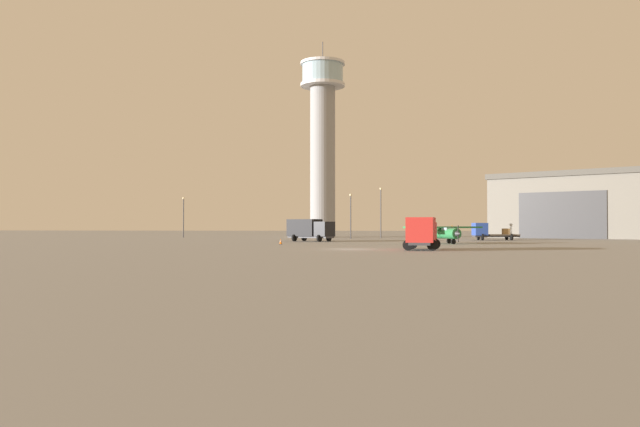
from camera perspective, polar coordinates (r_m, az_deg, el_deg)
ground_plane at (r=60.27m, az=2.84°, el=-3.27°), size 400.00×400.00×0.00m
control_tower at (r=121.80m, az=0.25°, el=7.21°), size 8.60×8.60×37.95m
hangar at (r=125.75m, az=22.54°, el=0.66°), size 34.53×32.33×11.86m
airplane_green at (r=79.68m, az=11.03°, el=-1.66°), size 10.08×8.07×3.14m
truck_box_red at (r=58.98m, az=9.27°, el=-1.67°), size 3.70×6.03×3.02m
truck_box_black at (r=89.40m, az=-0.94°, el=-1.42°), size 7.21×5.64×3.17m
truck_flatbed_blue at (r=99.95m, az=15.07°, el=-1.62°), size 7.14×3.89×2.67m
light_post_west at (r=120.18m, az=-12.35°, el=0.04°), size 0.44×0.44×7.62m
light_post_east at (r=106.65m, az=2.82°, el=0.18°), size 0.44×0.44×7.70m
light_post_north at (r=114.03m, az=5.57°, el=0.49°), size 0.44×0.44×9.17m
traffic_cone_near_left at (r=75.81m, az=-3.61°, el=-2.57°), size 0.36×0.36×0.68m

